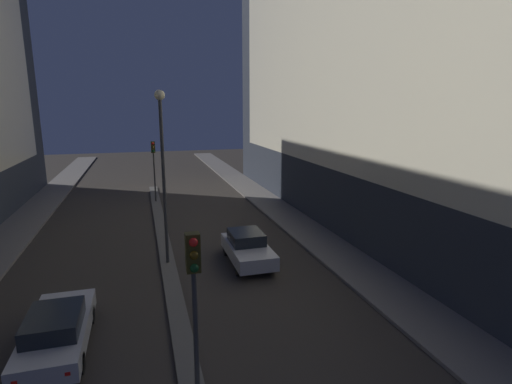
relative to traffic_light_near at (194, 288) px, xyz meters
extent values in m
cube|color=#2D333D|center=(13.00, 15.34, 8.04)|extent=(6.00, 38.38, 23.41)
cube|color=#F4EAC6|center=(10.02, 15.34, 9.21)|extent=(0.05, 32.62, 17.79)
cube|color=#56544F|center=(0.00, 13.71, -3.60)|extent=(0.71, 33.13, 0.13)
cylinder|color=#383838|center=(0.00, 0.03, -1.57)|extent=(0.12, 0.12, 3.93)
cube|color=#3D3814|center=(0.00, 0.03, 0.85)|extent=(0.32, 0.28, 0.90)
sphere|color=red|center=(0.00, -0.15, 1.15)|extent=(0.20, 0.20, 0.20)
sphere|color=#4C380A|center=(0.00, -0.15, 0.85)|extent=(0.20, 0.20, 0.20)
sphere|color=#0F3D19|center=(0.00, -0.15, 0.55)|extent=(0.20, 0.20, 0.20)
cylinder|color=#383838|center=(0.00, 24.08, -1.57)|extent=(0.12, 0.12, 3.93)
cube|color=#3D3814|center=(0.00, 24.08, 0.85)|extent=(0.32, 0.28, 0.90)
sphere|color=red|center=(0.00, 23.90, 1.15)|extent=(0.20, 0.20, 0.20)
sphere|color=#4C380A|center=(0.00, 23.90, 0.85)|extent=(0.20, 0.20, 0.20)
sphere|color=#0F3D19|center=(0.00, 23.90, 0.55)|extent=(0.20, 0.20, 0.20)
cylinder|color=#383838|center=(0.00, 10.63, 0.42)|extent=(0.16, 0.16, 7.91)
sphere|color=#F9EAB2|center=(0.00, 10.63, 4.51)|extent=(0.48, 0.48, 0.48)
cube|color=#B2B2B7|center=(-3.86, 4.41, -3.04)|extent=(1.83, 4.69, 0.61)
cube|color=black|center=(-3.86, 4.06, -2.47)|extent=(1.56, 2.11, 0.54)
cube|color=red|center=(-4.50, 2.07, -3.01)|extent=(0.14, 0.04, 0.10)
cube|color=red|center=(-3.22, 2.07, -3.01)|extent=(0.14, 0.04, 0.10)
cylinder|color=black|center=(-4.67, 5.87, -3.35)|extent=(0.22, 0.64, 0.64)
cylinder|color=black|center=(-3.06, 5.87, -3.35)|extent=(0.22, 0.64, 0.64)
cylinder|color=black|center=(-4.67, 2.96, -3.35)|extent=(0.22, 0.64, 0.64)
cylinder|color=black|center=(-3.06, 2.96, -3.35)|extent=(0.22, 0.64, 0.64)
cube|color=#B2B2B7|center=(3.86, 9.71, -3.01)|extent=(1.86, 4.26, 0.67)
cube|color=black|center=(3.86, 10.03, -2.40)|extent=(1.58, 1.92, 0.56)
cube|color=red|center=(3.21, 11.84, -2.98)|extent=(0.14, 0.04, 0.10)
cube|color=red|center=(4.51, 11.84, -2.98)|extent=(0.14, 0.04, 0.10)
cylinder|color=black|center=(3.04, 11.03, -3.35)|extent=(0.22, 0.64, 0.64)
cylinder|color=black|center=(4.68, 11.03, -3.35)|extent=(0.22, 0.64, 0.64)
cylinder|color=black|center=(3.04, 8.39, -3.35)|extent=(0.22, 0.64, 0.64)
cylinder|color=black|center=(4.68, 8.39, -3.35)|extent=(0.22, 0.64, 0.64)
camera|label=1|loc=(-0.99, -8.41, 4.04)|focal=28.00mm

